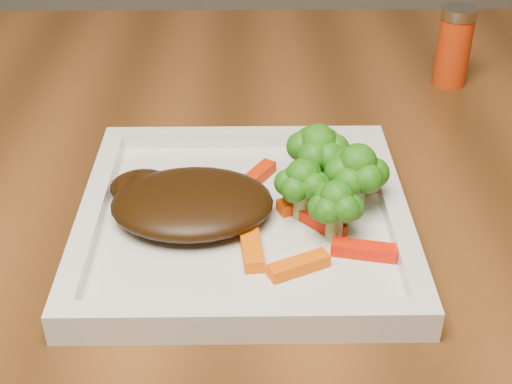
{
  "coord_description": "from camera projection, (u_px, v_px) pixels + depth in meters",
  "views": [
    {
      "loc": [
        -0.3,
        -0.65,
        1.11
      ],
      "look_at": [
        -0.3,
        -0.16,
        0.79
      ],
      "focal_mm": 50.0,
      "sensor_mm": 36.0,
      "label": 1
    }
  ],
  "objects": [
    {
      "name": "carrot_0",
      "position": [
        299.0,
        265.0,
        0.53
      ],
      "size": [
        0.05,
        0.03,
        0.01
      ],
      "primitive_type": "cube",
      "rotation": [
        0.0,
        0.0,
        0.45
      ],
      "color": "#F65A04",
      "rests_on": "plate"
    },
    {
      "name": "carrot_5",
      "position": [
        319.0,
        221.0,
        0.58
      ],
      "size": [
        0.04,
        0.05,
        0.01
      ],
      "primitive_type": "cube",
      "rotation": [
        0.0,
        0.0,
        -0.83
      ],
      "color": "red",
      "rests_on": "plate"
    },
    {
      "name": "carrot_1",
      "position": [
        364.0,
        250.0,
        0.55
      ],
      "size": [
        0.05,
        0.02,
        0.01
      ],
      "primitive_type": "cube",
      "rotation": [
        0.0,
        0.0,
        -0.21
      ],
      "color": "red",
      "rests_on": "plate"
    },
    {
      "name": "carrot_4",
      "position": [
        257.0,
        176.0,
        0.64
      ],
      "size": [
        0.04,
        0.05,
        0.01
      ],
      "primitive_type": "cube",
      "rotation": [
        0.0,
        0.0,
        1.0
      ],
      "color": "red",
      "rests_on": "plate"
    },
    {
      "name": "steak",
      "position": [
        192.0,
        203.0,
        0.59
      ],
      "size": [
        0.14,
        0.11,
        0.03
      ],
      "primitive_type": "ellipsoid",
      "rotation": [
        0.0,
        0.0,
        0.03
      ],
      "color": "black",
      "rests_on": "plate"
    },
    {
      "name": "broccoli_0",
      "position": [
        318.0,
        156.0,
        0.61
      ],
      "size": [
        0.08,
        0.08,
        0.07
      ],
      "primitive_type": null,
      "rotation": [
        0.0,
        0.0,
        0.35
      ],
      "color": "#346A11",
      "rests_on": "plate"
    },
    {
      "name": "plate",
      "position": [
        244.0,
        223.0,
        0.6
      ],
      "size": [
        0.27,
        0.27,
        0.01
      ],
      "primitive_type": "cube",
      "color": "white",
      "rests_on": "dining_table"
    },
    {
      "name": "spice_shaker",
      "position": [
        454.0,
        47.0,
        0.82
      ],
      "size": [
        0.05,
        0.05,
        0.09
      ],
      "primitive_type": "cylinder",
      "rotation": [
        0.0,
        0.0,
        -0.36
      ],
      "color": "red",
      "rests_on": "dining_table"
    },
    {
      "name": "broccoli_2",
      "position": [
        336.0,
        207.0,
        0.56
      ],
      "size": [
        0.06,
        0.06,
        0.06
      ],
      "primitive_type": null,
      "rotation": [
        0.0,
        0.0,
        -0.33
      ],
      "color": "#175C0F",
      "rests_on": "plate"
    },
    {
      "name": "broccoli_3",
      "position": [
        302.0,
        185.0,
        0.58
      ],
      "size": [
        0.07,
        0.07,
        0.06
      ],
      "primitive_type": null,
      "rotation": [
        0.0,
        0.0,
        -0.35
      ],
      "color": "#337213",
      "rests_on": "plate"
    },
    {
      "name": "carrot_3",
      "position": [
        360.0,
        187.0,
        0.62
      ],
      "size": [
        0.06,
        0.03,
        0.01
      ],
      "primitive_type": "cube",
      "rotation": [
        0.0,
        0.0,
        0.34
      ],
      "color": "red",
      "rests_on": "plate"
    },
    {
      "name": "carrot_2",
      "position": [
        251.0,
        245.0,
        0.55
      ],
      "size": [
        0.02,
        0.06,
        0.01
      ],
      "primitive_type": "cube",
      "rotation": [
        0.0,
        0.0,
        1.67
      ],
      "color": "#F15F03",
      "rests_on": "plate"
    },
    {
      "name": "carrot_6",
      "position": [
        307.0,
        202.0,
        0.61
      ],
      "size": [
        0.05,
        0.03,
        0.01
      ],
      "primitive_type": "cube",
      "rotation": [
        0.0,
        0.0,
        0.39
      ],
      "color": "#F94404",
      "rests_on": "plate"
    },
    {
      "name": "broccoli_1",
      "position": [
        356.0,
        178.0,
        0.59
      ],
      "size": [
        0.06,
        0.06,
        0.06
      ],
      "primitive_type": null,
      "rotation": [
        0.0,
        0.0,
        -0.1
      ],
      "color": "#367713",
      "rests_on": "plate"
    }
  ]
}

